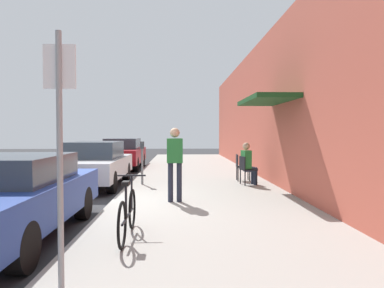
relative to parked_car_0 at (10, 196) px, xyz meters
The scene contains 13 objects.
ground_plane 2.62m from the parked_car_0, 64.19° to the left, with size 60.00×60.00×0.00m, color #2D2D30.
sidewalk_slab 5.47m from the parked_car_0, 51.91° to the left, with size 4.50×32.00×0.12m, color #9E9B93.
building_facade 7.38m from the parked_car_0, 36.63° to the left, with size 1.40×32.00×5.01m.
parked_car_0 is the anchor object (origin of this frame).
parked_car_1 5.71m from the parked_car_0, 90.00° to the left, with size 1.80×4.40×1.42m.
parked_car_2 11.28m from the parked_car_0, 90.00° to the left, with size 1.80×4.40×1.44m.
parking_meter 5.49m from the parked_car_0, 73.60° to the left, with size 0.12×0.10×1.32m.
street_sign 2.77m from the parked_car_0, 54.96° to the right, with size 0.32×0.06×2.60m.
bicycle_0 1.96m from the parked_car_0, 10.60° to the right, with size 0.46×1.71×0.90m.
cafe_chair_0 6.93m from the parked_car_0, 46.91° to the left, with size 0.52×0.52×0.87m.
seated_patron_0 6.98m from the parked_car_0, 46.63° to the left, with size 0.48×0.43×1.29m.
cafe_chair_1 7.64m from the parked_car_0, 51.78° to the left, with size 0.46×0.46×0.87m.
pedestrian_standing 3.58m from the parked_car_0, 43.20° to the left, with size 0.36×0.22×1.70m.
Camera 1 is at (1.59, -8.02, 1.71)m, focal length 33.46 mm.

